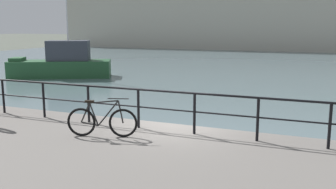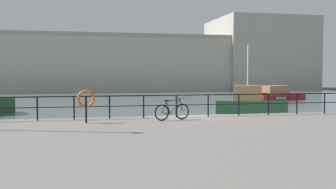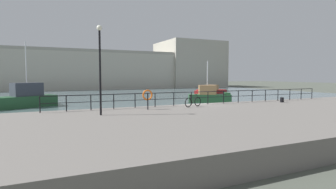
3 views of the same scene
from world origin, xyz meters
name	(u,v)px [view 3 (image 3 of 3)]	position (x,y,z in m)	size (l,w,h in m)	color
ground_plane	(194,116)	(0.00, 0.00, 0.00)	(240.00, 240.00, 0.00)	#4C5147
water_basin	(113,94)	(0.00, 30.20, 0.01)	(80.00, 60.00, 0.01)	slate
quay_promenade	(246,122)	(0.00, -6.50, 0.53)	(56.00, 13.00, 1.05)	slate
harbor_building	(122,69)	(8.10, 54.37, 5.25)	(76.79, 16.88, 13.83)	#B2AD9E
moored_red_daysailer	(22,98)	(-13.75, 12.98, 1.00)	(7.34, 5.08, 7.11)	#23512D
moored_cabin_cruiser	(210,90)	(17.22, 23.57, 0.67)	(8.14, 5.50, 1.70)	maroon
moored_blue_motorboat	(209,96)	(7.72, 9.50, 0.85)	(5.61, 3.88, 5.34)	#23512D
quay_railing	(208,95)	(0.88, -0.75, 1.79)	(25.34, 0.07, 1.08)	black
parked_bicycle	(193,102)	(-1.16, -1.84, 1.44)	(1.71, 0.58, 0.98)	black
mooring_bollard	(282,100)	(7.78, -2.15, 1.27)	(0.32, 0.32, 0.44)	black
life_ring_stand	(148,96)	(-4.92, -2.00, 2.03)	(0.75, 0.16, 1.40)	black
quay_lamp_post	(100,59)	(-8.41, -3.41, 4.39)	(0.32, 0.32, 5.32)	black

